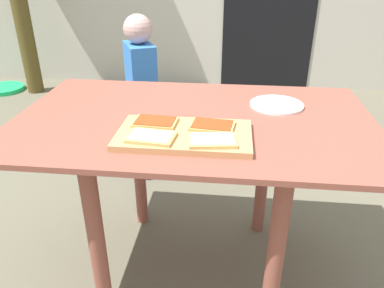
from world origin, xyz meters
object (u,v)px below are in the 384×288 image
Objects in this scene: pizza_slice_far_left at (155,122)px; garden_hose_coil at (4,89)px; pizza_slice_near_right at (213,140)px; pizza_slice_near_left at (151,137)px; dining_table at (194,148)px; child_left at (142,90)px; plate_white_right at (277,105)px; pizza_slice_far_right at (212,126)px; cutting_board at (184,135)px.

garden_hose_coil is (-2.10, 2.35, -0.74)m from pizza_slice_far_left.
pizza_slice_near_right is 0.19m from pizza_slice_near_left.
pizza_slice_near_right reaches higher than dining_table.
garden_hose_coil is (-2.30, 2.47, -0.74)m from pizza_slice_near_right.
pizza_slice_far_left is at bearing 95.50° from pizza_slice_near_left.
pizza_slice_near_left is 0.16× the size of child_left.
dining_table is 1.33× the size of child_left.
pizza_slice_far_right is at bearing -130.53° from plate_white_right.
plate_white_right is 0.51× the size of garden_hose_coil.
child_left is at bearing 114.51° from pizza_slice_near_right.
dining_table is 3.20× the size of garden_hose_coil.
pizza_slice_far_right is (0.18, 0.11, 0.00)m from pizza_slice_near_left.
pizza_slice_far_right is 0.16× the size of child_left.
child_left is (-0.38, 0.97, -0.19)m from cutting_board.
pizza_slice_near_left is at bearing -114.39° from dining_table.
pizza_slice_far_left is 0.72× the size of plate_white_right.
child_left is at bearing -38.02° from garden_hose_coil.
plate_white_right is (0.42, 0.38, -0.02)m from pizza_slice_near_left.
child_left is (-0.70, 0.65, -0.19)m from plate_white_right.
cutting_board is 0.44× the size of child_left.
pizza_slice_far_right is 3.37m from garden_hose_coil.
pizza_slice_far_right reaches higher than garden_hose_coil.
child_left reaches higher than dining_table.
child_left is (-0.47, 1.03, -0.21)m from pizza_slice_near_right.
pizza_slice_far_left is at bearing 149.58° from pizza_slice_near_right.
cutting_board is 3.34m from garden_hose_coil.
dining_table is 3.20m from garden_hose_coil.
plate_white_right is (0.23, 0.38, -0.02)m from pizza_slice_near_right.
pizza_slice_far_right is 1.06m from child_left.
pizza_slice_far_right is 0.38× the size of garden_hose_coil.
pizza_slice_near_left is at bearing 179.16° from pizza_slice_near_right.
pizza_slice_near_right reaches higher than plate_white_right.
child_left reaches higher than pizza_slice_far_right.
dining_table is at bearing 45.65° from pizza_slice_far_left.
garden_hose_coil is at bearing 140.56° from plate_white_right.
dining_table is 0.37m from plate_white_right.
cutting_board reaches higher than garden_hose_coil.
dining_table is 3.03× the size of cutting_board.
cutting_board is 1.06× the size of garden_hose_coil.
pizza_slice_near_left is 1.00× the size of pizza_slice_far_right.
dining_table is 8.41× the size of pizza_slice_near_right.
garden_hose_coil is at bearing 130.64° from pizza_slice_near_left.
child_left reaches higher than pizza_slice_near_right.
pizza_slice_far_left reaches higher than dining_table.
pizza_slice_far_left is 0.15× the size of child_left.
plate_white_right is 3.35m from garden_hose_coil.
dining_table is 8.51× the size of pizza_slice_far_right.
pizza_slice_far_right reaches higher than cutting_board.
pizza_slice_near_left is 1.09m from child_left.
dining_table is 0.29m from pizza_slice_near_right.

